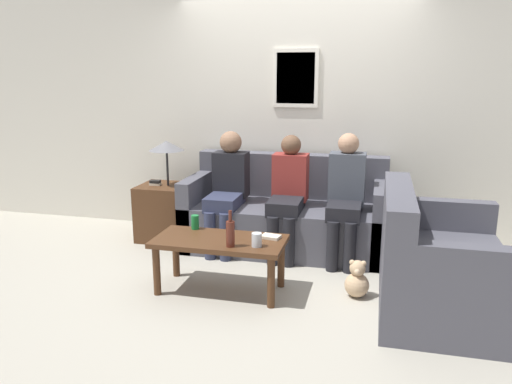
{
  "coord_description": "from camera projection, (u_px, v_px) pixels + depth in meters",
  "views": [
    {
      "loc": [
        0.88,
        -4.3,
        1.76
      ],
      "look_at": [
        -0.16,
        -0.08,
        0.72
      ],
      "focal_mm": 35.0,
      "sensor_mm": 36.0,
      "label": 1
    }
  ],
  "objects": [
    {
      "name": "ground_plane",
      "position": [
        275.0,
        265.0,
        4.67
      ],
      "size": [
        16.0,
        16.0,
        0.0
      ],
      "primitive_type": "plane",
      "color": "#ADA899"
    },
    {
      "name": "wall_back",
      "position": [
        296.0,
        116.0,
        5.32
      ],
      "size": [
        9.0,
        0.08,
        2.6
      ],
      "color": "silver",
      "rests_on": "ground_plane"
    },
    {
      "name": "couch_main",
      "position": [
        286.0,
        217.0,
        5.1
      ],
      "size": [
        2.0,
        0.9,
        0.93
      ],
      "color": "#4C4C56",
      "rests_on": "ground_plane"
    },
    {
      "name": "couch_side",
      "position": [
        436.0,
        269.0,
        3.74
      ],
      "size": [
        0.9,
        1.31,
        0.93
      ],
      "rotation": [
        0.0,
        0.0,
        1.57
      ],
      "color": "#4C4C56",
      "rests_on": "ground_plane"
    },
    {
      "name": "coffee_table",
      "position": [
        220.0,
        247.0,
        4.05
      ],
      "size": [
        1.06,
        0.52,
        0.45
      ],
      "color": "#4C2D19",
      "rests_on": "ground_plane"
    },
    {
      "name": "side_table_with_lamp",
      "position": [
        164.0,
        206.0,
        5.35
      ],
      "size": [
        0.49,
        0.49,
        1.07
      ],
      "color": "#4C2D19",
      "rests_on": "ground_plane"
    },
    {
      "name": "wine_bottle",
      "position": [
        230.0,
        233.0,
        3.83
      ],
      "size": [
        0.07,
        0.07,
        0.29
      ],
      "color": "#562319",
      "rests_on": "coffee_table"
    },
    {
      "name": "drinking_glass",
      "position": [
        257.0,
        240.0,
        3.85
      ],
      "size": [
        0.08,
        0.08,
        0.11
      ],
      "color": "silver",
      "rests_on": "coffee_table"
    },
    {
      "name": "book_stack",
      "position": [
        271.0,
        237.0,
        4.05
      ],
      "size": [
        0.17,
        0.13,
        0.02
      ],
      "color": "beige",
      "rests_on": "coffee_table"
    },
    {
      "name": "soda_can",
      "position": [
        195.0,
        222.0,
        4.27
      ],
      "size": [
        0.07,
        0.07,
        0.12
      ],
      "color": "#197A38",
      "rests_on": "coffee_table"
    },
    {
      "name": "person_left",
      "position": [
        227.0,
        185.0,
        4.99
      ],
      "size": [
        0.34,
        0.64,
        1.19
      ],
      "color": "#2D334C",
      "rests_on": "ground_plane"
    },
    {
      "name": "person_middle",
      "position": [
        288.0,
        191.0,
        4.84
      ],
      "size": [
        0.34,
        0.64,
        1.17
      ],
      "color": "black",
      "rests_on": "ground_plane"
    },
    {
      "name": "person_right",
      "position": [
        346.0,
        193.0,
        4.68
      ],
      "size": [
        0.34,
        0.61,
        1.21
      ],
      "color": "black",
      "rests_on": "ground_plane"
    },
    {
      "name": "teddy_bear",
      "position": [
        357.0,
        281.0,
        3.99
      ],
      "size": [
        0.2,
        0.2,
        0.31
      ],
      "color": "tan",
      "rests_on": "ground_plane"
    }
  ]
}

